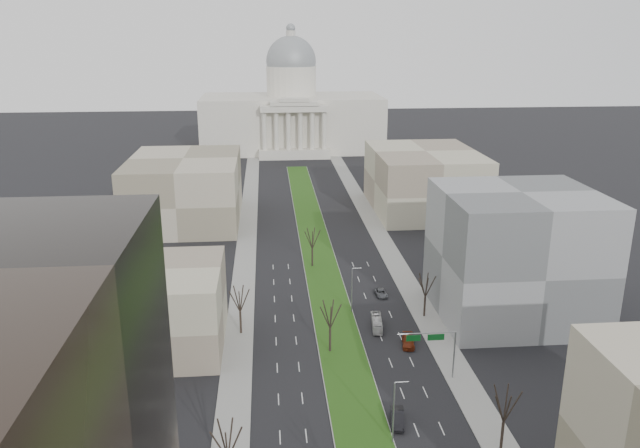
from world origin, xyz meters
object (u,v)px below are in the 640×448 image
box_van (377,323)px  car_red (408,341)px  car_black (397,418)px  car_grey_far (381,293)px

box_van → car_red: bearing=-52.4°
car_red → box_van: box_van is taller
car_black → car_grey_far: size_ratio=1.12×
car_black → box_van: box_van is taller
car_black → car_red: 22.81m
car_red → car_grey_far: car_red is taller
car_red → car_grey_far: 21.18m
car_red → car_black: bearing=-96.7°
car_red → car_grey_far: bearing=102.2°
car_grey_far → box_van: 14.53m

